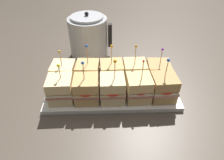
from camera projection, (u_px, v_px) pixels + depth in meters
The scene contains 13 objects.
ground_plane at pixel (112, 93), 0.83m from camera, with size 6.00×6.00×0.00m, color #4C4238.
serving_platter at pixel (112, 92), 0.83m from camera, with size 0.53×0.23×0.02m.
sandwich_front_far_left at pixel (61, 89), 0.75m from camera, with size 0.10×0.10×0.16m.
sandwich_front_left at pixel (86, 89), 0.75m from camera, with size 0.10×0.10×0.17m.
sandwich_front_center at pixel (112, 89), 0.75m from camera, with size 0.10×0.10×0.18m.
sandwich_front_right at pixel (139, 88), 0.75m from camera, with size 0.10×0.10×0.17m.
sandwich_front_far_right at pixel (163, 87), 0.76m from camera, with size 0.10×0.10×0.17m.
sandwich_back_far_left at pixel (64, 75), 0.82m from camera, with size 0.10×0.10×0.17m.
sandwich_back_left at pixel (88, 74), 0.83m from camera, with size 0.10×0.10×0.18m.
sandwich_back_center at pixel (112, 74), 0.83m from camera, with size 0.10×0.10×0.18m.
sandwich_back_right at pixel (135, 73), 0.83m from camera, with size 0.10×0.10×0.18m.
sandwich_back_far_right at pixel (158, 73), 0.83m from camera, with size 0.10×0.10×0.17m.
kettle_steel at pixel (89, 37), 1.02m from camera, with size 0.22×0.19×0.23m.
Camera 1 is at (-0.02, -0.62, 0.55)m, focal length 32.00 mm.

